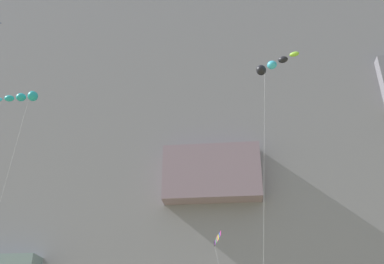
# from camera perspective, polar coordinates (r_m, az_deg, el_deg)

# --- Properties ---
(cliff_face) EXTENTS (180.00, 30.63, 82.79)m
(cliff_face) POSITION_cam_1_polar(r_m,az_deg,el_deg) (79.56, 3.01, 1.14)
(cliff_face) COLOR gray
(cliff_face) RESTS_ON ground
(kite_windsock_mid_center) EXTENTS (5.73, 6.56, 28.41)m
(kite_windsock_mid_center) POSITION_cam_1_polar(r_m,az_deg,el_deg) (42.84, 10.16, 8.42)
(kite_windsock_mid_center) COLOR black
(kite_windsock_mid_center) RESTS_ON ground
(kite_windsock_far_left) EXTENTS (4.70, 3.46, 27.29)m
(kite_windsock_far_left) POSITION_cam_1_polar(r_m,az_deg,el_deg) (47.85, -21.09, 4.20)
(kite_windsock_far_left) COLOR teal
(kite_windsock_far_left) RESTS_ON ground
(kite_banner_low_left) EXTENTS (2.42, 7.33, 11.67)m
(kite_banner_low_left) POSITION_cam_1_polar(r_m,az_deg,el_deg) (34.94, 3.51, -14.77)
(kite_banner_low_left) COLOR black
(kite_banner_low_left) RESTS_ON ground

